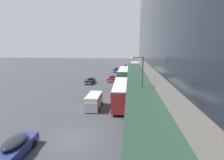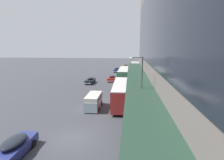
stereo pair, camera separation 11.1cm
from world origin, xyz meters
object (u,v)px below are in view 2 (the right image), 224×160
at_px(sedan_second_near, 117,70).
at_px(street_lamp, 140,83).
at_px(transit_bus_kerbside_front, 122,92).
at_px(sedan_oncoming_rear, 90,80).
at_px(transit_bus_kerbside_rear, 124,74).
at_px(sedan_trailing_near, 13,148).
at_px(pedestrian_at_kerb, 145,116).
at_px(vw_van, 94,100).
at_px(sedan_far_back, 126,66).
at_px(sedan_oncoming_front, 112,78).

relative_size(sedan_second_near, street_lamp, 0.68).
relative_size(transit_bus_kerbside_front, sedan_oncoming_rear, 2.32).
relative_size(transit_bus_kerbside_rear, sedan_trailing_near, 2.27).
relative_size(transit_bus_kerbside_front, pedestrian_at_kerb, 5.64).
bearing_deg(vw_van, street_lamp, -27.38).
height_order(transit_bus_kerbside_front, street_lamp, street_lamp).
distance_m(transit_bus_kerbside_rear, sedan_far_back, 29.20).
bearing_deg(sedan_second_near, transit_bus_kerbside_front, -84.53).
xyz_separation_m(sedan_oncoming_front, street_lamp, (5.62, -23.12, 3.54)).
xyz_separation_m(sedan_far_back, sedan_trailing_near, (-7.15, -59.56, -0.01)).
bearing_deg(transit_bus_kerbside_front, sedan_second_near, 95.47).
distance_m(sedan_far_back, sedan_second_near, 11.90).
xyz_separation_m(transit_bus_kerbside_rear, sedan_oncoming_front, (-3.11, 1.09, -1.12)).
xyz_separation_m(sedan_oncoming_rear, vw_van, (4.30, -16.58, 0.37)).
distance_m(sedan_second_near, vw_van, 36.52).
xyz_separation_m(sedan_oncoming_front, sedan_trailing_near, (-4.32, -31.47, -0.01)).
height_order(sedan_second_near, vw_van, vw_van).
relative_size(sedan_far_back, street_lamp, 0.64).
xyz_separation_m(sedan_oncoming_front, sedan_second_near, (-0.02, 16.53, 0.03)).
relative_size(vw_van, street_lamp, 0.64).
xyz_separation_m(transit_bus_kerbside_front, vw_van, (-3.72, -2.09, -0.71)).
height_order(sedan_oncoming_front, pedestrian_at_kerb, pedestrian_at_kerb).
height_order(sedan_second_near, pedestrian_at_kerb, pedestrian_at_kerb).
distance_m(sedan_far_back, sedan_oncoming_front, 28.23).
bearing_deg(sedan_second_near, transit_bus_kerbside_rear, -79.93).
height_order(sedan_oncoming_rear, vw_van, vw_van).
bearing_deg(sedan_second_near, vw_van, -90.65).
distance_m(sedan_oncoming_front, sedan_trailing_near, 31.76).
bearing_deg(sedan_second_near, sedan_oncoming_rear, -103.32).
bearing_deg(transit_bus_kerbside_rear, sedan_far_back, 90.56).
bearing_deg(sedan_oncoming_front, street_lamp, -76.34).
bearing_deg(sedan_second_near, pedestrian_at_kerb, -81.66).
bearing_deg(transit_bus_kerbside_rear, sedan_second_near, 100.07).
bearing_deg(pedestrian_at_kerb, street_lamp, 103.10).
height_order(sedan_trailing_near, sedan_second_near, sedan_second_near).
xyz_separation_m(sedan_oncoming_rear, sedan_oncoming_front, (4.74, 3.41, 0.02)).
bearing_deg(pedestrian_at_kerb, sedan_far_back, 93.51).
xyz_separation_m(pedestrian_at_kerb, street_lamp, (-0.47, 2.02, 3.11)).
height_order(transit_bus_kerbside_front, sedan_far_back, transit_bus_kerbside_front).
bearing_deg(street_lamp, vw_van, 152.62).
bearing_deg(vw_van, transit_bus_kerbside_front, 29.35).
distance_m(transit_bus_kerbside_front, sedan_far_back, 46.00).
relative_size(sedan_trailing_near, pedestrian_at_kerb, 2.72).
distance_m(sedan_trailing_near, pedestrian_at_kerb, 12.19).
relative_size(vw_van, pedestrian_at_kerb, 2.45).
bearing_deg(sedan_oncoming_front, sedan_far_back, 84.25).
xyz_separation_m(sedan_second_near, pedestrian_at_kerb, (6.11, -41.67, 0.40)).
relative_size(sedan_oncoming_rear, sedan_far_back, 0.98).
xyz_separation_m(sedan_second_near, vw_van, (-0.42, -36.52, 0.32)).
relative_size(sedan_oncoming_front, street_lamp, 0.69).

